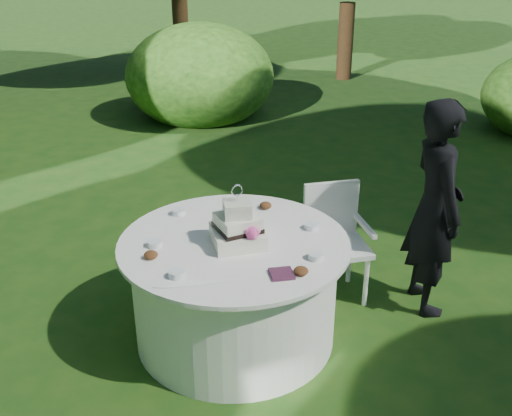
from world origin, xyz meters
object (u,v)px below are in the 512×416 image
(table, at_px, (235,289))
(cake, at_px, (238,228))
(chair, at_px, (335,233))
(napkins, at_px, (282,274))
(guest, at_px, (435,208))

(table, distance_m, cake, 0.50)
(table, distance_m, chair, 0.98)
(napkins, bearing_deg, cake, 113.58)
(guest, height_order, table, guest)
(guest, bearing_deg, table, 98.92)
(table, xyz_separation_m, cake, (0.02, -0.04, 0.50))
(guest, bearing_deg, chair, 68.20)
(table, bearing_deg, napkins, -66.18)
(napkins, xyz_separation_m, cake, (-0.19, 0.45, 0.10))
(cake, xyz_separation_m, chair, (0.84, 0.49, -0.36))
(guest, distance_m, cake, 1.50)
(napkins, xyz_separation_m, chair, (0.64, 0.94, -0.26))
(table, bearing_deg, cake, -63.75)
(cake, bearing_deg, chair, 30.36)
(napkins, bearing_deg, guest, 25.88)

